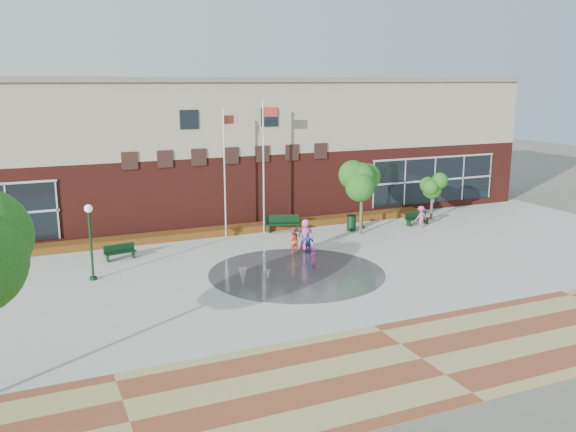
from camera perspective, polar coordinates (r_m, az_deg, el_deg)
name	(u,v)px	position (r m, az deg, el deg)	size (l,w,h in m)	color
ground	(325,293)	(26.64, 3.49, -7.19)	(120.00, 120.00, 0.00)	#666056
plaza_concrete	(288,267)	(30.06, 0.00, -4.83)	(46.00, 18.00, 0.01)	#A8A8A0
paver_band	(422,359)	(21.15, 12.41, -12.92)	(46.00, 6.00, 0.01)	brown
splash_pad	(296,273)	(29.19, 0.79, -5.37)	(8.40, 8.40, 0.01)	#383A3D
library_building	(207,146)	(41.61, -7.55, 6.47)	(44.40, 10.40, 9.20)	#541C16
flower_bed	(237,233)	(36.89, -4.76, -1.58)	(26.00, 1.20, 0.40)	#941309
flagpole_left	(225,167)	(35.28, -5.92, 4.62)	(0.81, 0.42, 7.46)	white
flagpole_right	(264,160)	(36.03, -2.24, 5.29)	(0.98, 0.16, 7.93)	white
lamp_left	(90,234)	(29.04, -18.02, -1.57)	(0.38, 0.38, 3.56)	black
lamp_right	(363,191)	(37.57, 7.01, 2.29)	(0.40, 0.40, 3.78)	black
bench_left	(120,255)	(32.38, -15.41, -3.55)	(1.65, 0.68, 0.80)	black
bench_mid	(283,227)	(36.92, -0.49, -1.00)	(2.12, 1.13, 1.03)	black
bench_right	(417,221)	(39.51, 11.99, -0.47)	(1.67, 0.55, 0.83)	black
trash_can	(351,223)	(37.34, 5.96, -0.65)	(0.60, 0.60, 0.98)	black
tree_mid	(362,183)	(36.11, 6.93, 3.11)	(2.54, 2.54, 4.28)	#453727
tree_small_right	(433,184)	(40.90, 13.40, 2.94)	(1.91, 1.91, 3.27)	#453727
water_jet_a	(243,286)	(27.57, -4.23, -6.51)	(0.40, 0.40, 0.78)	white
water_jet_b	(268,280)	(28.19, -1.85, -6.05)	(0.21, 0.21, 0.48)	white
child_splash	(313,259)	(29.46, 2.33, -4.06)	(0.42, 0.27, 1.15)	#CB3D90
adult_red	(293,240)	(32.26, 0.48, -2.29)	(0.70, 0.55, 1.44)	#CD4C27
adult_pink	(306,235)	(32.74, 1.65, -1.80)	(0.85, 0.55, 1.74)	#C64A95
child_blue	(308,243)	(32.19, 1.89, -2.59)	(0.68, 0.28, 1.16)	#2E4CAC
person_bench	(421,217)	(38.81, 12.33, -0.08)	(0.89, 0.51, 1.37)	#CE4E91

